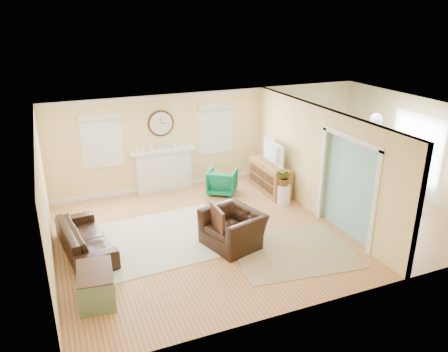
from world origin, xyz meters
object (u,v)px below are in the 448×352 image
at_px(eames_chair, 233,229).
at_px(dining_table, 356,187).
at_px(sofa, 85,238).
at_px(credenza, 270,177).
at_px(green_chair, 222,181).

height_order(eames_chair, dining_table, eames_chair).
bearing_deg(sofa, credenza, -81.99).
relative_size(sofa, credenza, 1.32).
distance_m(green_chair, credenza, 1.30).
xyz_separation_m(sofa, credenza, (4.97, 1.40, 0.10)).
relative_size(sofa, green_chair, 2.77).
xyz_separation_m(green_chair, credenza, (1.24, -0.36, 0.06)).
distance_m(sofa, green_chair, 4.12).
relative_size(eames_chair, green_chair, 1.56).
bearing_deg(eames_chair, sofa, -123.38).
bearing_deg(green_chair, eames_chair, 106.90).
bearing_deg(sofa, dining_table, -97.25).
bearing_deg(green_chair, credenza, -161.55).
xyz_separation_m(eames_chair, green_chair, (0.84, 2.65, -0.04)).
xyz_separation_m(eames_chair, dining_table, (3.92, 0.94, -0.04)).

